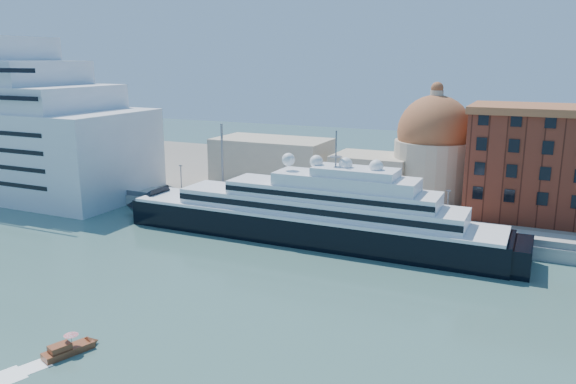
% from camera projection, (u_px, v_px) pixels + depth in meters
% --- Properties ---
extents(ground, '(400.00, 400.00, 0.00)m').
position_uv_depth(ground, '(224.00, 276.00, 91.34)').
color(ground, '#335856').
rests_on(ground, ground).
extents(quay, '(180.00, 10.00, 2.50)m').
position_uv_depth(quay, '(306.00, 217.00, 121.08)').
color(quay, gray).
rests_on(quay, ground).
extents(land, '(260.00, 72.00, 2.00)m').
position_uv_depth(land, '(363.00, 181.00, 157.36)').
color(land, slate).
rests_on(land, ground).
extents(quay_fence, '(180.00, 0.10, 1.20)m').
position_uv_depth(quay_fence, '(297.00, 213.00, 116.68)').
color(quay_fence, slate).
rests_on(quay_fence, quay).
extents(superyacht, '(84.91, 11.77, 25.38)m').
position_uv_depth(superyacht, '(296.00, 217.00, 109.63)').
color(superyacht, black).
rests_on(superyacht, ground).
extents(service_barge, '(11.52, 6.62, 2.46)m').
position_uv_depth(service_barge, '(63.00, 204.00, 133.48)').
color(service_barge, white).
rests_on(service_barge, ground).
extents(water_taxi, '(3.82, 6.22, 2.80)m').
position_uv_depth(water_taxi, '(67.00, 349.00, 66.94)').
color(water_taxi, brown).
rests_on(water_taxi, ground).
extents(church, '(66.00, 18.00, 25.50)m').
position_uv_depth(church, '(368.00, 158.00, 137.20)').
color(church, beige).
rests_on(church, land).
extents(lamp_posts, '(120.80, 2.40, 18.00)m').
position_uv_depth(lamp_posts, '(250.00, 174.00, 122.73)').
color(lamp_posts, slate).
rests_on(lamp_posts, quay).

